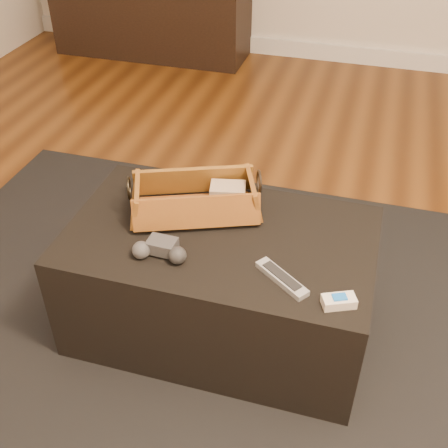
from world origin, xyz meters
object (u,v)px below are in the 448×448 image
(media_cabinet, at_px, (152,16))
(tv_remote, at_px, (189,209))
(game_controller, at_px, (160,250))
(silver_remote, at_px, (282,278))
(cream_gadget, at_px, (339,301))
(ottoman, at_px, (220,281))
(wicker_basket, at_px, (195,200))

(media_cabinet, xyz_separation_m, tv_remote, (1.14, -2.44, 0.18))
(game_controller, xyz_separation_m, silver_remote, (0.38, -0.00, -0.02))
(media_cabinet, relative_size, cream_gadget, 13.50)
(ottoman, height_order, tv_remote, tv_remote)
(media_cabinet, height_order, wicker_basket, wicker_basket)
(media_cabinet, relative_size, game_controller, 8.03)
(wicker_basket, relative_size, silver_remote, 2.69)
(ottoman, xyz_separation_m, tv_remote, (-0.13, 0.07, 0.24))
(wicker_basket, distance_m, cream_gadget, 0.60)
(ottoman, distance_m, wicker_basket, 0.30)
(media_cabinet, distance_m, silver_remote, 3.06)
(wicker_basket, bearing_deg, media_cabinet, 115.58)
(cream_gadget, bearing_deg, game_controller, 174.43)
(game_controller, bearing_deg, tv_remote, 86.29)
(tv_remote, distance_m, silver_remote, 0.43)
(ottoman, relative_size, cream_gadget, 9.63)
(media_cabinet, xyz_separation_m, game_controller, (1.13, -2.66, 0.18))
(ottoman, relative_size, game_controller, 5.73)
(ottoman, distance_m, silver_remote, 0.36)
(media_cabinet, xyz_separation_m, silver_remote, (1.50, -2.66, 0.17))
(ottoman, xyz_separation_m, silver_remote, (0.24, -0.16, 0.22))
(game_controller, distance_m, cream_gadget, 0.55)
(silver_remote, bearing_deg, tv_remote, 147.94)
(media_cabinet, bearing_deg, silver_remote, -60.54)
(cream_gadget, bearing_deg, wicker_basket, 149.75)
(silver_remote, height_order, cream_gadget, cream_gadget)
(ottoman, bearing_deg, tv_remote, 151.82)
(ottoman, bearing_deg, game_controller, -131.72)
(tv_remote, bearing_deg, silver_remote, -59.93)
(tv_remote, relative_size, cream_gadget, 2.19)
(tv_remote, xyz_separation_m, silver_remote, (0.36, -0.23, -0.02))
(tv_remote, bearing_deg, ottoman, -56.05)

